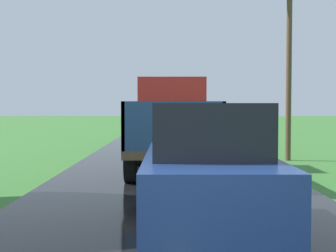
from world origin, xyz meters
TOP-DOWN VIEW (x-y plane):
  - banana_truck_near at (-0.01, 10.87)m, footprint 2.38×5.82m
  - banana_truck_far at (-0.44, 19.98)m, footprint 2.38×5.81m
  - utility_pole_roadside at (4.27, 13.76)m, footprint 2.31×0.20m
  - following_car at (0.41, 3.54)m, footprint 1.74×4.10m

SIDE VIEW (x-z plane):
  - following_car at x=0.41m, z-range 0.11..2.03m
  - banana_truck_far at x=-0.44m, z-range 0.07..2.87m
  - banana_truck_near at x=-0.01m, z-range 0.08..2.88m
  - utility_pole_roadside at x=4.27m, z-range 0.32..6.79m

